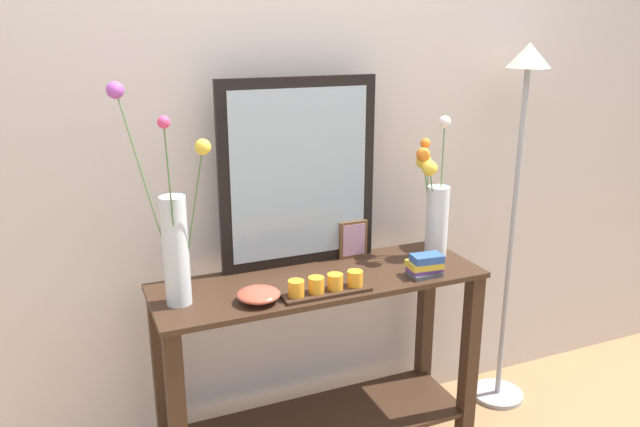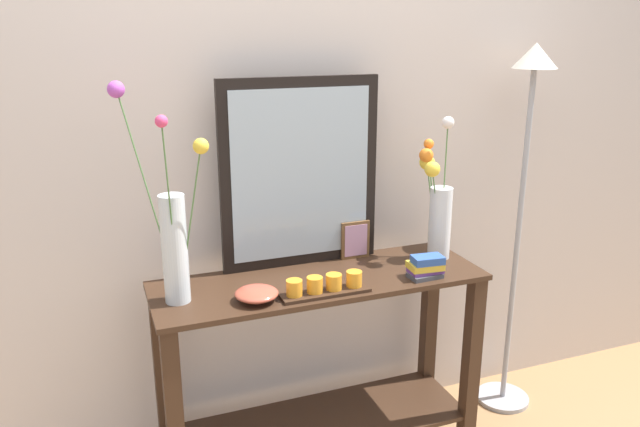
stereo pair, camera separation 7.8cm
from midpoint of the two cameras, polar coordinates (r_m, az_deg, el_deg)
wall_back at (r=2.45m, az=-3.90°, el=8.87°), size 6.40×0.08×2.70m
console_table at (r=2.45m, az=-0.93°, el=-12.94°), size 1.23×0.40×0.80m
mirror_leaning at (r=2.34m, az=-2.90°, el=3.64°), size 0.62×0.03×0.72m
tall_vase_left at (r=2.08m, az=-14.34°, el=-2.01°), size 0.28×0.27×0.73m
vase_right at (r=2.50m, az=9.60°, el=0.81°), size 0.13×0.15×0.56m
candle_tray at (r=2.17m, az=-0.47°, el=-6.68°), size 0.32×0.09×0.07m
picture_frame_small at (r=2.48m, az=2.18°, el=-2.41°), size 0.12×0.01×0.15m
decorative_bowl at (r=2.12m, az=-6.71°, el=-7.40°), size 0.15×0.15×0.05m
book_stack at (r=2.34m, az=8.67°, el=-4.72°), size 0.13×0.10×0.08m
floor_lamp at (r=2.77m, az=16.94°, el=3.82°), size 0.24×0.24×1.62m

